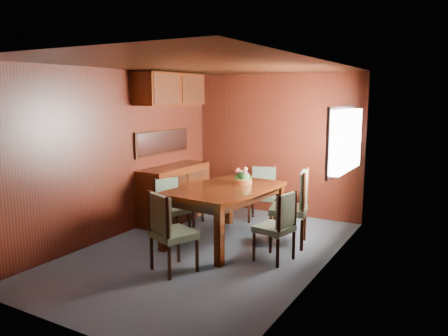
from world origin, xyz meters
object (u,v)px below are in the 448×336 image
Objects in this scene: sideboard at (175,193)px; chair_right_near at (279,223)px; chair_head at (168,228)px; flower_centerpiece at (243,175)px; dining_table at (225,195)px; chair_left_near at (170,204)px.

chair_right_near is at bearing -21.26° from sideboard.
chair_right_near is at bearing 65.61° from chair_head.
dining_table is at bearing -112.25° from flower_centerpiece.
sideboard is 5.18× the size of flower_centerpiece.
chair_head is (-0.03, -1.25, -0.15)m from dining_table.
dining_table is 2.05× the size of chair_left_near.
chair_left_near is 3.18× the size of flower_centerpiece.
flower_centerpiece is at bearing 105.63° from chair_head.
sideboard reaches higher than dining_table.
chair_left_near is (-0.83, -0.16, -0.20)m from dining_table.
flower_centerpiece is at bearing 72.82° from dining_table.
dining_table is at bearing 122.14° from chair_left_near.
sideboard is 0.83m from chair_left_near.
flower_centerpiece is (0.95, 0.47, 0.44)m from chair_left_near.
dining_table is 1.85× the size of chair_head.
sideboard is 1.58× the size of chair_right_near.
flower_centerpiece is (-0.81, 0.61, 0.42)m from chair_right_near.
sideboard reaches higher than chair_right_near.
flower_centerpiece is (0.16, 1.56, 0.39)m from chair_head.
dining_table is 1.26m from chair_head.
chair_right_near reaches higher than chair_left_near.
dining_table is 0.86m from chair_left_near.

